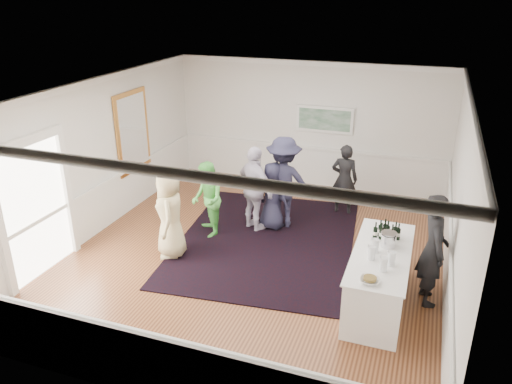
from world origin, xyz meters
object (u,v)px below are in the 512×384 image
(guest_green, at_px, (207,199))
(guest_dark_b, at_px, (344,179))
(serving_table, at_px, (379,278))
(guest_navy, at_px, (273,196))
(bartender, at_px, (433,250))
(nut_bowl, at_px, (370,280))
(guest_lilac, at_px, (255,189))
(ice_bucket, at_px, (389,240))
(guest_dark_a, at_px, (283,183))
(guest_tan, at_px, (170,214))

(guest_green, relative_size, guest_dark_b, 0.97)
(serving_table, distance_m, guest_navy, 3.25)
(bartender, height_order, nut_bowl, bartender)
(serving_table, xyz_separation_m, guest_green, (-3.67, 1.33, 0.32))
(guest_lilac, distance_m, ice_bucket, 3.34)
(guest_dark_a, xyz_separation_m, guest_navy, (-0.17, -0.19, -0.26))
(serving_table, bearing_deg, bartender, 25.17)
(ice_bucket, height_order, nut_bowl, ice_bucket)
(bartender, bearing_deg, guest_dark_a, 44.32)
(serving_table, relative_size, bartender, 1.23)
(nut_bowl, bearing_deg, guest_tan, 162.48)
(guest_lilac, height_order, ice_bucket, guest_lilac)
(guest_navy, relative_size, nut_bowl, 5.18)
(bartender, bearing_deg, guest_navy, 48.27)
(serving_table, xyz_separation_m, guest_dark_a, (-2.32, 2.26, 0.52))
(guest_green, relative_size, guest_navy, 1.07)
(guest_dark_b, distance_m, nut_bowl, 4.46)
(serving_table, bearing_deg, guest_dark_b, 109.69)
(ice_bucket, bearing_deg, guest_lilac, 150.19)
(bartender, height_order, guest_lilac, bartender)
(ice_bucket, bearing_deg, guest_dark_a, 139.58)
(guest_navy, bearing_deg, guest_green, 52.77)
(bartender, relative_size, guest_navy, 1.28)
(guest_dark_b, bearing_deg, guest_navy, 43.75)
(guest_green, height_order, guest_dark_a, guest_dark_a)
(guest_dark_a, distance_m, guest_navy, 0.36)
(guest_lilac, bearing_deg, bartender, -171.16)
(guest_green, height_order, guest_lilac, guest_lilac)
(guest_green, bearing_deg, ice_bucket, 39.05)
(serving_table, relative_size, nut_bowl, 8.18)
(bartender, relative_size, guest_dark_b, 1.17)
(bartender, bearing_deg, nut_bowl, 133.31)
(bartender, distance_m, nut_bowl, 1.54)
(guest_lilac, bearing_deg, guest_dark_b, -105.78)
(guest_lilac, bearing_deg, guest_green, 65.85)
(bartender, distance_m, guest_tan, 4.74)
(guest_green, height_order, nut_bowl, guest_green)
(nut_bowl, bearing_deg, guest_dark_b, 104.84)
(bartender, distance_m, ice_bucket, 0.72)
(bartender, distance_m, guest_green, 4.55)
(guest_dark_a, height_order, ice_bucket, guest_dark_a)
(guest_dark_b, relative_size, nut_bowl, 5.68)
(guest_green, bearing_deg, guest_navy, 87.46)
(nut_bowl, bearing_deg, serving_table, 86.03)
(guest_dark_b, height_order, ice_bucket, guest_dark_b)
(guest_dark_b, relative_size, guest_navy, 1.10)
(bartender, height_order, guest_green, bartender)
(bartender, bearing_deg, ice_bucket, 86.42)
(serving_table, height_order, ice_bucket, ice_bucket)
(serving_table, relative_size, guest_navy, 1.58)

